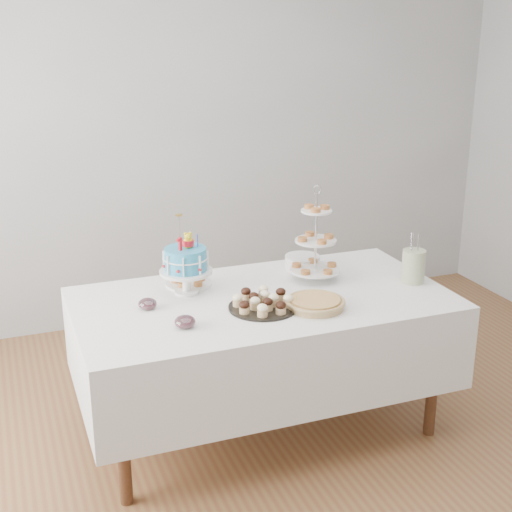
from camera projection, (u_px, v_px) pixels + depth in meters
name	position (u px, v px, depth m)	size (l,w,h in m)	color
floor	(284.00, 457.00, 3.64)	(5.00, 5.00, 0.00)	brown
walls	(288.00, 201.00, 3.21)	(5.04, 4.04, 2.70)	#96989B
table	(263.00, 337.00, 3.74)	(1.92, 1.02, 0.77)	white
birthday_cake	(186.00, 273.00, 3.68)	(0.27, 0.27, 0.42)	white
cupcake_tray	(263.00, 301.00, 3.51)	(0.34, 0.34, 0.08)	black
pie	(315.00, 303.00, 3.52)	(0.30, 0.30, 0.05)	tan
tiered_stand	(316.00, 241.00, 3.84)	(0.27, 0.27, 0.53)	silver
plate_stack	(302.00, 262.00, 4.06)	(0.20, 0.20, 0.08)	white
pastry_plate	(189.00, 282.00, 3.83)	(0.25, 0.25, 0.04)	white
jam_bowl_a	(185.00, 322.00, 3.30)	(0.10, 0.10, 0.06)	silver
jam_bowl_b	(147.00, 304.00, 3.51)	(0.09, 0.09, 0.06)	silver
utensil_pitcher	(414.00, 265.00, 3.84)	(0.13, 0.12, 0.28)	beige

